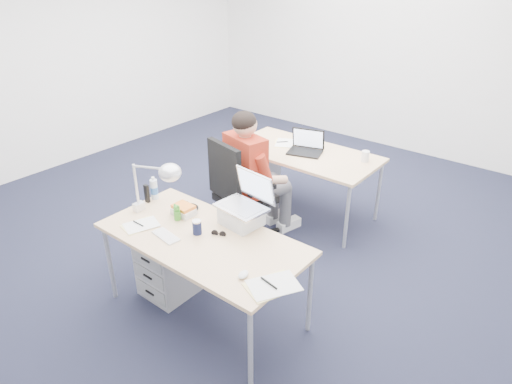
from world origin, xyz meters
TOP-DOWN VIEW (x-y plane):
  - floor at (0.00, 0.00)m, footprint 7.00×7.00m
  - room at (0.00, 0.00)m, footprint 6.02×7.02m
  - desk_near at (0.70, -0.94)m, footprint 1.60×0.80m
  - desk_far at (0.36, 0.95)m, footprint 1.60×0.80m
  - office_chair at (0.25, 0.05)m, footprint 0.84×0.84m
  - seated_person at (0.29, 0.23)m, footprint 0.53×0.81m
  - drawer_pedestal_near at (0.26, -0.90)m, footprint 0.40×0.50m
  - drawer_pedestal_far at (-0.24, 0.85)m, footprint 0.40×0.50m
  - silver_laptop at (0.80, -0.61)m, footprint 0.41×0.34m
  - wireless_keyboard at (0.48, -1.10)m, footprint 0.26×0.13m
  - computer_mouse at (1.24, -1.11)m, footprint 0.08×0.10m
  - headphones at (0.31, -0.71)m, footprint 0.24×0.21m
  - can_koozie at (0.63, -0.93)m, footprint 0.07×0.07m
  - water_bottle at (-0.05, -0.76)m, footprint 0.08×0.08m
  - bear_figurine at (0.36, -0.88)m, footprint 0.08×0.06m
  - book_stack at (0.34, -0.79)m, footprint 0.21×0.18m
  - cordless_phone at (-0.05, -0.84)m, footprint 0.04×0.03m
  - papers_left at (0.20, -1.13)m, footprint 0.25×0.30m
  - papers_right at (1.45, -1.07)m, footprint 0.34×0.38m
  - sunglasses at (0.78, -0.84)m, footprint 0.13×0.10m
  - desk_lamp at (0.17, -0.97)m, footprint 0.50×0.21m
  - dark_laptop at (0.39, 0.91)m, footprint 0.44×0.43m
  - far_cup at (0.99, 1.12)m, footprint 0.09×0.09m
  - far_papers at (0.05, 1.01)m, footprint 0.30×0.33m

SIDE VIEW (x-z plane):
  - floor at x=0.00m, z-range 0.00..0.00m
  - drawer_pedestal_near at x=0.26m, z-range 0.00..0.55m
  - drawer_pedestal_far at x=-0.24m, z-range 0.00..0.55m
  - office_chair at x=0.25m, z-range -0.24..0.87m
  - seated_person at x=0.29m, z-range 0.00..1.35m
  - desk_near at x=0.70m, z-range 0.32..1.05m
  - desk_far at x=0.36m, z-range 0.32..1.05m
  - far_papers at x=0.05m, z-range 0.73..0.74m
  - papers_left at x=0.20m, z-range 0.73..0.74m
  - papers_right at x=1.45m, z-range 0.73..0.74m
  - wireless_keyboard at x=0.48m, z-range 0.73..0.74m
  - sunglasses at x=0.78m, z-range 0.73..0.76m
  - computer_mouse at x=1.24m, z-range 0.73..0.76m
  - headphones at x=0.31m, z-range 0.73..0.76m
  - book_stack at x=0.34m, z-range 0.73..0.81m
  - far_cup at x=0.99m, z-range 0.73..0.84m
  - can_koozie at x=0.63m, z-range 0.73..0.84m
  - bear_figurine at x=0.36m, z-range 0.73..0.87m
  - cordless_phone at x=-0.05m, z-range 0.73..0.89m
  - water_bottle at x=-0.05m, z-range 0.73..0.94m
  - dark_laptop at x=0.39m, z-range 0.73..0.98m
  - silver_laptop at x=0.80m, z-range 0.73..1.13m
  - desk_lamp at x=0.17m, z-range 0.73..1.29m
  - room at x=0.00m, z-range 0.31..3.12m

